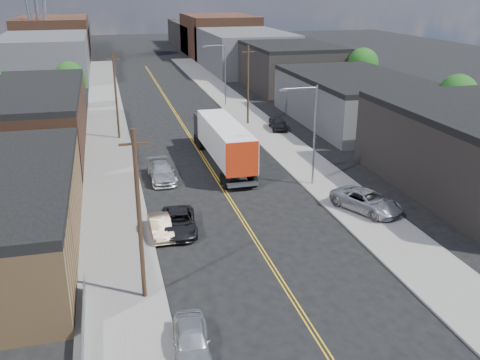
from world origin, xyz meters
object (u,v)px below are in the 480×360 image
car_left_a (191,340)px  car_left_d (161,172)px  car_left_b (160,227)px  car_left_c (179,222)px  car_right_lot_c (278,123)px  car_right_lot_a (366,201)px  semi_truck (221,138)px

car_left_a → car_left_d: (1.40, 25.05, 0.05)m
car_left_b → car_left_c: bearing=10.6°
car_left_c → car_left_b: bearing=-162.2°
car_right_lot_c → car_right_lot_a: bearing=-84.9°
semi_truck → car_left_b: bearing=-117.8°
car_left_a → car_left_d: 25.09m
car_left_b → car_right_lot_c: (17.40, 26.15, 0.23)m
semi_truck → car_right_lot_a: semi_truck is taller
car_right_lot_c → car_left_c: bearing=-114.0°
car_left_d → car_right_lot_a: bearing=-39.1°
car_left_a → car_left_b: size_ratio=1.04×
car_left_d → car_right_lot_a: size_ratio=0.94×
semi_truck → car_left_d: 7.76m
car_right_lot_a → car_left_b: bearing=155.1°
semi_truck → car_left_d: size_ratio=3.07×
car_left_d → car_left_b: bearing=-98.4°
semi_truck → car_left_b: (-7.90, -15.41, -1.83)m
car_left_b → car_right_lot_a: car_right_lot_a is taller
car_right_lot_a → car_right_lot_c: bearing=61.9°
car_left_c → car_right_lot_a: car_right_lot_a is taller
car_left_a → car_right_lot_a: (16.20, 13.65, 0.22)m
car_left_d → car_right_lot_c: car_right_lot_c is taller
car_right_lot_a → semi_truck: bearing=93.1°
car_left_c → car_left_a: bearing=-90.6°
car_left_d → car_right_lot_c: 21.66m
semi_truck → car_right_lot_c: 14.43m
car_left_a → car_left_c: size_ratio=0.83×
semi_truck → car_left_d: (-6.50, -3.86, -1.73)m
car_right_lot_a → car_left_c: bearing=153.9°
car_left_b → car_right_lot_a: (16.20, 0.14, 0.28)m
car_left_d → semi_truck: bearing=29.3°
car_left_b → car_left_d: bearing=81.0°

